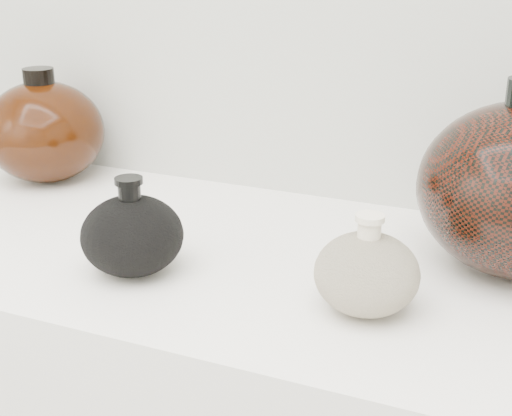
% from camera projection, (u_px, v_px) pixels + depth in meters
% --- Properties ---
extents(black_gourd_vase, '(0.14, 0.14, 0.12)m').
position_uv_depth(black_gourd_vase, '(132.00, 235.00, 0.88)').
color(black_gourd_vase, black).
rests_on(black_gourd_vase, display_counter).
extents(cream_gourd_vase, '(0.12, 0.12, 0.12)m').
position_uv_depth(cream_gourd_vase, '(367.00, 273.00, 0.79)').
color(cream_gourd_vase, beige).
rests_on(cream_gourd_vase, display_counter).
extents(left_round_pot, '(0.20, 0.20, 0.19)m').
position_uv_depth(left_round_pot, '(44.00, 131.00, 1.20)').
color(left_round_pot, black).
rests_on(left_round_pot, display_counter).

